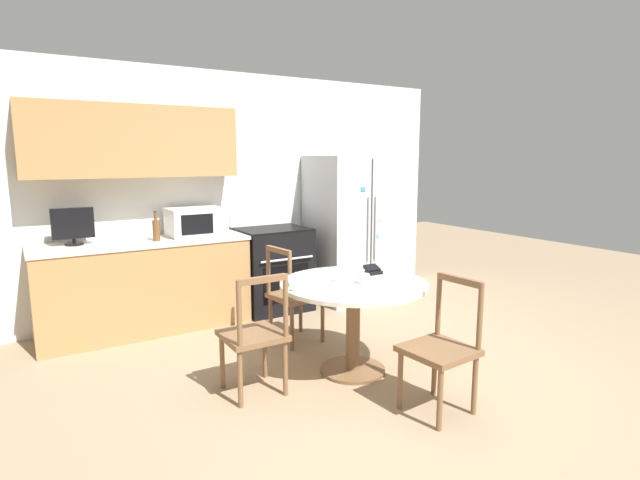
# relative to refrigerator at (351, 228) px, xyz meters

# --- Properties ---
(ground_plane) EXTENTS (14.00, 14.00, 0.00)m
(ground_plane) POSITION_rel_refrigerator_xyz_m (-1.17, -2.19, -0.85)
(ground_plane) COLOR #9E8466
(back_wall) EXTENTS (5.20, 0.44, 2.60)m
(back_wall) POSITION_rel_refrigerator_xyz_m (-1.48, 0.40, 0.58)
(back_wall) COLOR silver
(back_wall) RESTS_ON ground_plane
(kitchen_counter) EXTENTS (1.98, 0.64, 0.90)m
(kitchen_counter) POSITION_rel_refrigerator_xyz_m (-2.40, 0.10, -0.40)
(kitchen_counter) COLOR #AD7F4C
(kitchen_counter) RESTS_ON ground_plane
(refrigerator) EXTENTS (0.93, 0.80, 1.71)m
(refrigerator) POSITION_rel_refrigerator_xyz_m (0.00, 0.00, 0.00)
(refrigerator) COLOR #B2B5BA
(refrigerator) RESTS_ON ground_plane
(oven_range) EXTENTS (0.75, 0.68, 1.08)m
(oven_range) POSITION_rel_refrigerator_xyz_m (-1.02, 0.07, -0.38)
(oven_range) COLOR black
(oven_range) RESTS_ON ground_plane
(microwave) EXTENTS (0.55, 0.40, 0.28)m
(microwave) POSITION_rel_refrigerator_xyz_m (-1.86, 0.12, 0.19)
(microwave) COLOR white
(microwave) RESTS_ON kitchen_counter
(countertop_tv) EXTENTS (0.36, 0.16, 0.34)m
(countertop_tv) POSITION_rel_refrigerator_xyz_m (-2.98, 0.16, 0.23)
(countertop_tv) COLOR black
(countertop_tv) RESTS_ON kitchen_counter
(counter_bottle) EXTENTS (0.07, 0.07, 0.29)m
(counter_bottle) POSITION_rel_refrigerator_xyz_m (-2.28, 0.01, 0.15)
(counter_bottle) COLOR brown
(counter_bottle) RESTS_ON kitchen_counter
(dining_table) EXTENTS (1.15, 1.15, 0.73)m
(dining_table) POSITION_rel_refrigerator_xyz_m (-1.23, -1.76, -0.27)
(dining_table) COLOR beige
(dining_table) RESTS_ON ground_plane
(dining_chair_near) EXTENTS (0.45, 0.45, 0.90)m
(dining_chair_near) POSITION_rel_refrigerator_xyz_m (-1.10, -2.58, -0.42)
(dining_chair_near) COLOR brown
(dining_chair_near) RESTS_ON ground_plane
(dining_chair_far) EXTENTS (0.46, 0.46, 0.90)m
(dining_chair_far) POSITION_rel_refrigerator_xyz_m (-1.32, -0.94, -0.42)
(dining_chair_far) COLOR brown
(dining_chair_far) RESTS_ON ground_plane
(dining_chair_left) EXTENTS (0.43, 0.43, 0.90)m
(dining_chair_left) POSITION_rel_refrigerator_xyz_m (-2.05, -1.69, -0.42)
(dining_chair_left) COLOR brown
(dining_chair_left) RESTS_ON ground_plane
(candle_glass) EXTENTS (0.08, 0.08, 0.08)m
(candle_glass) POSITION_rel_refrigerator_xyz_m (-1.20, -1.85, -0.09)
(candle_glass) COLOR silver
(candle_glass) RESTS_ON dining_table
(folded_napkin) EXTENTS (0.17, 0.12, 0.05)m
(folded_napkin) POSITION_rel_refrigerator_xyz_m (-1.27, -1.63, -0.09)
(folded_napkin) COLOR silver
(folded_napkin) RESTS_ON dining_table
(wallet) EXTENTS (0.13, 0.13, 0.07)m
(wallet) POSITION_rel_refrigerator_xyz_m (-0.93, -1.61, -0.09)
(wallet) COLOR black
(wallet) RESTS_ON dining_table
(mail_stack) EXTENTS (0.34, 0.37, 0.02)m
(mail_stack) POSITION_rel_refrigerator_xyz_m (-1.62, -1.65, -0.11)
(mail_stack) COLOR white
(mail_stack) RESTS_ON dining_table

